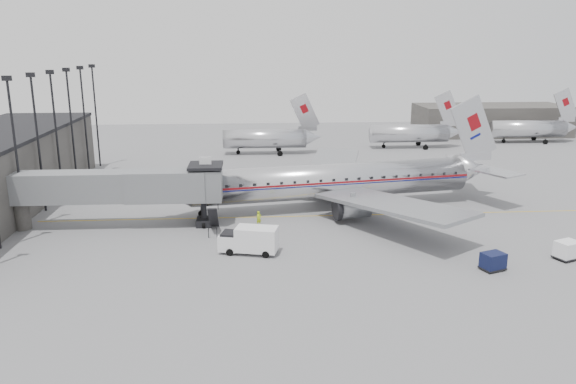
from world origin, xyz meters
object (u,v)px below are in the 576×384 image
(baggage_cart_navy, at_px, (493,261))
(baggage_cart_white, at_px, (567,250))
(service_van, at_px, (249,240))
(ramp_worker, at_px, (259,218))
(airliner, at_px, (339,181))

(baggage_cart_navy, relative_size, baggage_cart_white, 0.91)
(baggage_cart_white, bearing_deg, service_van, 150.86)
(ramp_worker, bearing_deg, airliner, 1.45)
(airliner, height_order, service_van, airliner)
(baggage_cart_navy, distance_m, baggage_cart_white, 7.71)
(ramp_worker, bearing_deg, baggage_cart_navy, -66.47)
(service_van, height_order, baggage_cart_white, service_van)
(airliner, bearing_deg, baggage_cart_white, -54.46)
(baggage_cart_navy, xyz_separation_m, baggage_cart_white, (7.47, 1.93, 0.07))
(baggage_cart_navy, xyz_separation_m, ramp_worker, (-19.14, 13.00, -0.01))
(airliner, relative_size, baggage_cart_navy, 17.28)
(airliner, height_order, ramp_worker, airliner)
(baggage_cart_navy, distance_m, ramp_worker, 23.14)
(baggage_cart_white, distance_m, ramp_worker, 28.82)
(service_van, distance_m, ramp_worker, 7.81)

